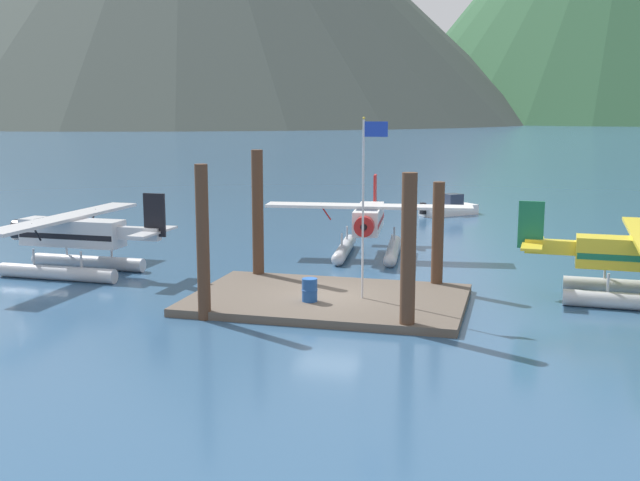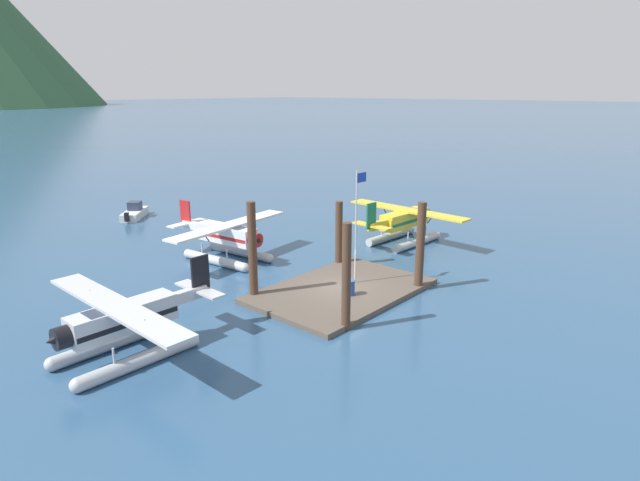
{
  "view_description": "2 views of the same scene",
  "coord_description": "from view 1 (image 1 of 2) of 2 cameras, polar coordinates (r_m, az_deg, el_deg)",
  "views": [
    {
      "loc": [
        7.13,
        -28.35,
        7.44
      ],
      "look_at": [
        -0.56,
        0.89,
        2.31
      ],
      "focal_mm": 43.47,
      "sensor_mm": 36.0,
      "label": 1
    },
    {
      "loc": [
        -23.03,
        -18.68,
        11.68
      ],
      "look_at": [
        2.3,
        3.7,
        2.08
      ],
      "focal_mm": 29.87,
      "sensor_mm": 36.0,
      "label": 2
    }
  ],
  "objects": [
    {
      "name": "piling_near_right",
      "position": [
        25.91,
        6.52,
        -0.97
      ],
      "size": [
        0.51,
        0.51,
        5.4
      ],
      "primitive_type": "cylinder",
      "color": "#4C3323",
      "rests_on": "ground"
    },
    {
      "name": "piling_near_left",
      "position": [
        27.65,
        -8.62,
        -0.17
      ],
      "size": [
        0.46,
        0.46,
        5.57
      ],
      "primitive_type": "cylinder",
      "color": "#4C3323",
      "rests_on": "ground"
    },
    {
      "name": "piling_far_right",
      "position": [
        32.28,
        8.66,
        0.29
      ],
      "size": [
        0.49,
        0.49,
        4.52
      ],
      "primitive_type": "cylinder",
      "color": "#4C3323",
      "rests_on": "ground"
    },
    {
      "name": "seaplane_silver_port_fwd",
      "position": [
        36.85,
        -17.79,
        0.01
      ],
      "size": [
        7.98,
        10.42,
        3.84
      ],
      "color": "#B7BABF",
      "rests_on": "ground"
    },
    {
      "name": "flagpole",
      "position": [
        29.07,
        3.42,
        3.84
      ],
      "size": [
        0.95,
        0.1,
        6.87
      ],
      "color": "silver",
      "rests_on": "dock_platform"
    },
    {
      "name": "ground_plane",
      "position": [
        30.17,
        0.6,
        -4.65
      ],
      "size": [
        1200.0,
        1200.0,
        0.0
      ],
      "primitive_type": "plane",
      "color": "#2D5175"
    },
    {
      "name": "dock_platform",
      "position": [
        30.13,
        0.6,
        -4.37
      ],
      "size": [
        10.51,
        6.97,
        0.3
      ],
      "primitive_type": "cube",
      "color": "brown",
      "rests_on": "ground"
    },
    {
      "name": "piling_far_left",
      "position": [
        33.81,
        -4.61,
        1.82
      ],
      "size": [
        0.5,
        0.5,
        5.73
      ],
      "primitive_type": "cylinder",
      "color": "#4C3323",
      "rests_on": "ground"
    },
    {
      "name": "fuel_drum",
      "position": [
        29.15,
        -0.77,
        -3.66
      ],
      "size": [
        0.62,
        0.62,
        0.88
      ],
      "color": "#1E4C99",
      "rests_on": "dock_platform"
    },
    {
      "name": "boat_white_open_north",
      "position": [
        56.05,
        9.58,
        2.38
      ],
      "size": [
        4.08,
        3.98,
        1.5
      ],
      "color": "silver",
      "rests_on": "ground"
    },
    {
      "name": "seaplane_white_bow_centre",
      "position": [
        39.57,
        3.61,
        1.09
      ],
      "size": [
        10.49,
        7.95,
        3.84
      ],
      "color": "#B7BABF",
      "rests_on": "ground"
    }
  ]
}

